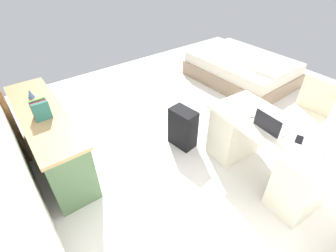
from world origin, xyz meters
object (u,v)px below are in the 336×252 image
desk_lamp (331,134)px  office_chair (304,118)px  laptop (270,126)px  desk (266,151)px  suitcase_black (183,128)px  figurine_small (30,94)px  credenza (51,138)px  bed (242,69)px  cell_phone_near_laptop (299,139)px  computer_mouse (253,115)px

desk_lamp → office_chair: bearing=-58.5°
laptop → desk: bearing=-94.4°
desk → suitcase_black: bearing=21.9°
laptop → office_chair: bearing=-86.2°
suitcase_black → desk_lamp: (-1.52, -0.37, 0.72)m
figurine_small → credenza: bearing=-179.8°
bed → figurine_small: size_ratio=17.68×
desk → desk_lamp: (-0.51, 0.04, 0.61)m
cell_phone_near_laptop → office_chair: bearing=-89.1°
suitcase_black → desk_lamp: 1.72m
credenza → suitcase_black: bearing=-115.2°
cell_phone_near_laptop → bed: bearing=-59.9°
computer_mouse → figurine_small: size_ratio=0.91×
suitcase_black → figurine_small: bearing=46.0°
cell_phone_near_laptop → desk_lamp: (-0.24, 0.05, 0.25)m
suitcase_black → computer_mouse: 0.97m
credenza → computer_mouse: size_ratio=18.00×
computer_mouse → desk_lamp: (-0.77, 0.01, 0.24)m
suitcase_black → computer_mouse: (-0.75, -0.37, 0.48)m
desk → suitcase_black: (1.01, 0.41, -0.11)m
desk → cell_phone_near_laptop: cell_phone_near_laptop is taller
laptop → bed: bearing=-45.6°
desk → cell_phone_near_laptop: bearing=-176.9°
cell_phone_near_laptop → desk_lamp: 0.35m
laptop → figurine_small: (2.12, 1.83, 0.03)m
credenza → suitcase_black: (-0.71, -1.52, -0.10)m
computer_mouse → cell_phone_near_laptop: bearing=-170.8°
bed → cell_phone_near_laptop: size_ratio=14.30×
desk → figurine_small: bearing=42.1°
desk → figurine_small: size_ratio=13.49×
office_chair → figurine_small: office_chair is taller
credenza → computer_mouse: 2.42m
suitcase_black → cell_phone_near_laptop: 1.43m
desk → credenza: bearing=48.0°
desk → figurine_small: 2.90m
credenza → figurine_small: bearing=0.2°
office_chair → suitcase_black: office_chair is taller
suitcase_black → laptop: 1.17m
credenza → laptop: bearing=-133.3°
laptop → computer_mouse: 0.27m
credenza → desk_lamp: desk_lamp is taller
credenza → desk_lamp: 2.99m
desk → laptop: bearing=85.6°
computer_mouse → desk_lamp: size_ratio=0.29×
desk → office_chair: 0.91m
computer_mouse → bed: bearing=-45.0°
figurine_small → bed: bearing=-95.0°
computer_mouse → cell_phone_near_laptop: size_ratio=0.74×
cell_phone_near_laptop → computer_mouse: bearing=-15.1°
desk → office_chair: bearing=-85.3°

